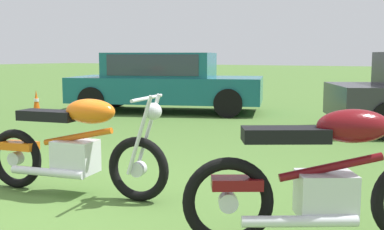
{
  "coord_description": "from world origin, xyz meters",
  "views": [
    {
      "loc": [
        3.37,
        -3.12,
        1.37
      ],
      "look_at": [
        0.56,
        1.59,
        0.69
      ],
      "focal_mm": 44.92,
      "sensor_mm": 36.0,
      "label": 1
    }
  ],
  "objects_px": {
    "car_teal": "(164,79)",
    "traffic_cone": "(36,102)",
    "motorcycle_maroon": "(327,179)",
    "motorcycle_orange": "(76,146)"
  },
  "relations": [
    {
      "from": "motorcycle_orange",
      "to": "car_teal",
      "type": "distance_m",
      "value": 7.09
    },
    {
      "from": "motorcycle_maroon",
      "to": "traffic_cone",
      "type": "height_order",
      "value": "motorcycle_maroon"
    },
    {
      "from": "car_teal",
      "to": "motorcycle_maroon",
      "type": "bearing_deg",
      "value": -68.8
    },
    {
      "from": "motorcycle_orange",
      "to": "car_teal",
      "type": "height_order",
      "value": "car_teal"
    },
    {
      "from": "car_teal",
      "to": "traffic_cone",
      "type": "relative_size",
      "value": 9.17
    },
    {
      "from": "motorcycle_orange",
      "to": "traffic_cone",
      "type": "bearing_deg",
      "value": 130.06
    },
    {
      "from": "motorcycle_orange",
      "to": "motorcycle_maroon",
      "type": "height_order",
      "value": "same"
    },
    {
      "from": "car_teal",
      "to": "motorcycle_orange",
      "type": "bearing_deg",
      "value": -83.64
    },
    {
      "from": "motorcycle_maroon",
      "to": "car_teal",
      "type": "bearing_deg",
      "value": 100.1
    },
    {
      "from": "motorcycle_maroon",
      "to": "car_teal",
      "type": "height_order",
      "value": "car_teal"
    }
  ]
}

